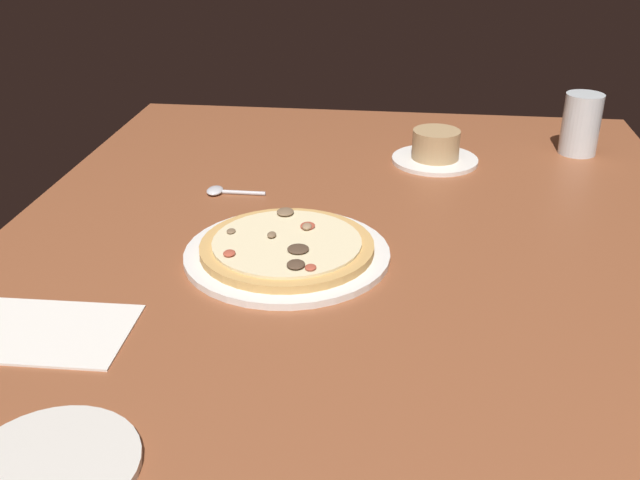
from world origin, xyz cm
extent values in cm
cube|color=brown|center=(0.00, 0.00, 2.00)|extent=(150.00, 110.00, 4.00)
cylinder|color=white|center=(0.04, -9.47, 4.50)|extent=(29.45, 29.45, 1.00)
cylinder|color=tan|center=(0.04, -9.47, 5.60)|extent=(24.87, 24.87, 1.20)
cylinder|color=beige|center=(0.04, -9.47, 6.40)|extent=(21.31, 21.31, 0.40)
ellipsoid|color=#937556|center=(-4.23, -7.18, 7.00)|extent=(1.95, 1.43, 0.80)
ellipsoid|color=#AD4733|center=(-4.88, -7.16, 6.80)|extent=(2.75, 2.17, 0.41)
ellipsoid|color=#4C3828|center=(2.88, -7.43, 6.89)|extent=(3.10, 3.00, 0.57)
ellipsoid|color=#AD4733|center=(7.86, -5.04, 6.81)|extent=(1.86, 1.53, 0.43)
ellipsoid|color=brown|center=(-1.74, -17.96, 6.80)|extent=(1.72, 1.28, 0.41)
ellipsoid|color=brown|center=(-0.95, -11.83, 6.94)|extent=(1.79, 1.28, 0.69)
ellipsoid|color=#4C3828|center=(7.49, -7.05, 6.93)|extent=(2.77, 2.44, 0.65)
ellipsoid|color=brown|center=(-9.11, -11.19, 6.97)|extent=(3.00, 2.60, 0.74)
ellipsoid|color=#AD4733|center=(5.30, -16.56, 6.89)|extent=(1.97, 1.67, 0.58)
cylinder|color=white|center=(-42.23, 12.28, 4.40)|extent=(16.36, 16.36, 0.80)
cylinder|color=tan|center=(-42.23, 12.28, 7.53)|extent=(8.96, 8.96, 5.45)
cylinder|color=silver|center=(-50.68, 40.19, 9.93)|extent=(7.24, 7.24, 11.85)
cylinder|color=silver|center=(-50.68, 40.19, 8.41)|extent=(6.66, 6.66, 8.82)
cylinder|color=silver|center=(44.40, -24.20, 4.45)|extent=(16.36, 16.36, 0.90)
cube|color=white|center=(22.80, -35.45, 4.15)|extent=(14.16, 21.35, 0.30)
ellipsoid|color=silver|center=(-22.00, -25.61, 4.50)|extent=(4.01, 2.81, 1.00)
cylinder|color=silver|center=(-21.99, -21.20, 4.35)|extent=(0.72, 8.83, 0.70)
camera|label=1|loc=(92.26, 6.38, 52.82)|focal=41.33mm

